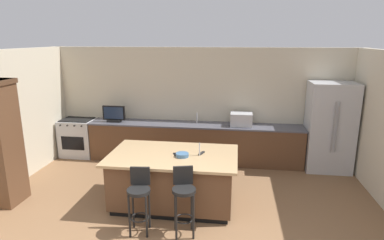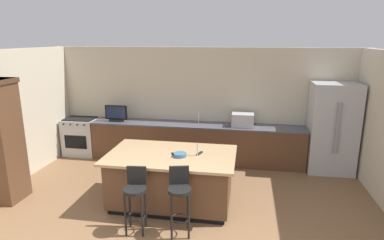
% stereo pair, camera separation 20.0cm
% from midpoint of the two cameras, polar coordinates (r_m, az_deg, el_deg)
% --- Properties ---
extents(wall_back, '(7.26, 0.12, 2.61)m').
position_cam_midpoint_polar(wall_back, '(7.69, 2.45, 2.91)').
color(wall_back, beige).
rests_on(wall_back, ground_plane).
extents(wall_left, '(0.12, 5.00, 2.61)m').
position_cam_midpoint_polar(wall_left, '(6.95, -29.69, -0.20)').
color(wall_left, beige).
rests_on(wall_left, ground_plane).
extents(counter_back, '(4.89, 0.62, 0.90)m').
position_cam_midpoint_polar(counter_back, '(7.55, 1.45, -4.01)').
color(counter_back, brown).
rests_on(counter_back, ground_plane).
extents(kitchen_island, '(2.15, 1.32, 0.91)m').
position_cam_midpoint_polar(kitchen_island, '(5.67, -2.58, -10.22)').
color(kitchen_island, black).
rests_on(kitchen_island, ground_plane).
extents(refrigerator, '(0.94, 0.77, 1.91)m').
position_cam_midpoint_polar(refrigerator, '(7.52, 24.04, -1.31)').
color(refrigerator, '#B7BABF').
rests_on(refrigerator, ground_plane).
extents(range_oven, '(0.79, 0.63, 0.92)m').
position_cam_midpoint_polar(range_oven, '(8.42, -18.13, -2.74)').
color(range_oven, '#B7BABF').
rests_on(range_oven, ground_plane).
extents(cabinet_tower, '(0.56, 0.60, 2.16)m').
position_cam_midpoint_polar(cabinet_tower, '(6.43, -29.72, -2.94)').
color(cabinet_tower, brown).
rests_on(cabinet_tower, ground_plane).
extents(microwave, '(0.48, 0.36, 0.29)m').
position_cam_midpoint_polar(microwave, '(7.31, 9.66, 0.03)').
color(microwave, '#B7BABF').
rests_on(microwave, counter_back).
extents(tv_monitor, '(0.53, 0.16, 0.38)m').
position_cam_midpoint_polar(tv_monitor, '(7.82, -12.43, 1.04)').
color(tv_monitor, black).
rests_on(tv_monitor, counter_back).
extents(sink_faucet_back, '(0.02, 0.02, 0.24)m').
position_cam_midpoint_polar(sink_faucet_back, '(7.48, 1.91, 0.34)').
color(sink_faucet_back, '#B2B2B7').
rests_on(sink_faucet_back, counter_back).
extents(sink_faucet_island, '(0.02, 0.02, 0.22)m').
position_cam_midpoint_polar(sink_faucet_island, '(5.39, 2.03, -5.16)').
color(sink_faucet_island, '#B2B2B7').
rests_on(sink_faucet_island, kitchen_island).
extents(bar_stool_left, '(0.34, 0.35, 0.98)m').
position_cam_midpoint_polar(bar_stool_left, '(4.93, -8.70, -12.75)').
color(bar_stool_left, black).
rests_on(bar_stool_left, ground_plane).
extents(bar_stool_right, '(0.35, 0.37, 1.01)m').
position_cam_midpoint_polar(bar_stool_right, '(4.80, -0.97, -13.04)').
color(bar_stool_right, black).
rests_on(bar_stool_right, ground_plane).
extents(fruit_bowl, '(0.21, 0.21, 0.06)m').
position_cam_midpoint_polar(fruit_bowl, '(5.37, -1.03, -6.12)').
color(fruit_bowl, '#3F668C').
rests_on(fruit_bowl, kitchen_island).
extents(cell_phone, '(0.12, 0.17, 0.01)m').
position_cam_midpoint_polar(cell_phone, '(5.48, -2.15, -6.01)').
color(cell_phone, black).
rests_on(cell_phone, kitchen_island).
extents(tv_remote, '(0.10, 0.17, 0.02)m').
position_cam_midpoint_polar(tv_remote, '(5.50, 2.39, -5.85)').
color(tv_remote, black).
rests_on(tv_remote, kitchen_island).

